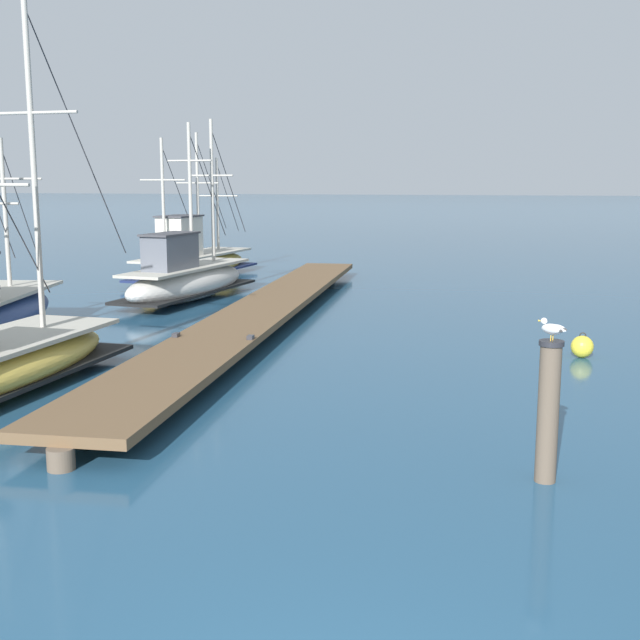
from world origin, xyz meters
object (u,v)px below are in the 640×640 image
at_px(fishing_boat_0, 186,279).
at_px(mooring_piling, 548,409).
at_px(perched_seagull, 553,329).
at_px(fishing_boat_2, 193,261).
at_px(mooring_buoy, 582,347).

height_order(fishing_boat_0, mooring_piling, fishing_boat_0).
height_order(mooring_piling, perched_seagull, perched_seagull).
relative_size(mooring_piling, perched_seagull, 5.12).
xyz_separation_m(fishing_boat_0, fishing_boat_2, (-2.00, 5.29, -0.03)).
distance_m(fishing_boat_0, fishing_boat_2, 5.66).
xyz_separation_m(fishing_boat_0, perched_seagull, (10.36, -12.94, 1.22)).
height_order(fishing_boat_0, perched_seagull, fishing_boat_0).
height_order(perched_seagull, mooring_buoy, perched_seagull).
height_order(fishing_boat_0, mooring_buoy, fishing_boat_0).
distance_m(fishing_boat_0, mooring_piling, 16.57).
relative_size(fishing_boat_0, perched_seagull, 21.22).
bearing_deg(fishing_boat_0, perched_seagull, -51.33).
bearing_deg(mooring_buoy, mooring_piling, -96.94).
bearing_deg(perched_seagull, fishing_boat_2, 124.13).
bearing_deg(mooring_piling, fishing_boat_0, 128.66).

